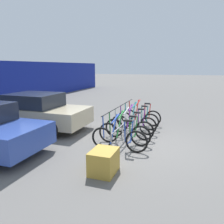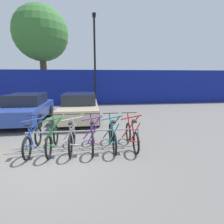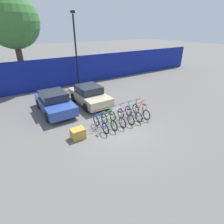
{
  "view_description": "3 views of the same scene",
  "coord_description": "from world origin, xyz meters",
  "px_view_note": "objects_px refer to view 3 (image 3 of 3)",
  "views": [
    {
      "loc": [
        -6.52,
        -1.27,
        2.43
      ],
      "look_at": [
        0.9,
        1.31,
        0.78
      ],
      "focal_mm": 35.0,
      "sensor_mm": 36.0,
      "label": 1
    },
    {
      "loc": [
        1.0,
        -4.67,
        2.23
      ],
      "look_at": [
        1.9,
        2.58,
        0.75
      ],
      "focal_mm": 28.0,
      "sensor_mm": 36.0,
      "label": 2
    },
    {
      "loc": [
        -4.88,
        -7.0,
        5.32
      ],
      "look_at": [
        0.19,
        0.77,
        0.77
      ],
      "focal_mm": 28.0,
      "sensor_mm": 36.0,
      "label": 3
    }
  ],
  "objects_px": {
    "bike_rack": "(121,114)",
    "cargo_crate": "(78,133)",
    "tree_behind_hoarding": "(12,22)",
    "bicycle_green": "(109,121)",
    "bicycle_teal": "(133,113)",
    "car_beige": "(89,95)",
    "car_blue": "(54,102)",
    "bicycle_purple": "(126,116)",
    "bicycle_blue": "(101,124)",
    "bicycle_silver": "(117,118)",
    "lamp_post": "(76,48)",
    "bicycle_red": "(141,111)"
  },
  "relations": [
    {
      "from": "bicycle_purple",
      "to": "bicycle_teal",
      "type": "height_order",
      "value": "same"
    },
    {
      "from": "bicycle_silver",
      "to": "bicycle_red",
      "type": "height_order",
      "value": "same"
    },
    {
      "from": "lamp_post",
      "to": "cargo_crate",
      "type": "height_order",
      "value": "lamp_post"
    },
    {
      "from": "bicycle_blue",
      "to": "tree_behind_hoarding",
      "type": "bearing_deg",
      "value": 103.33
    },
    {
      "from": "bicycle_blue",
      "to": "car_beige",
      "type": "xyz_separation_m",
      "value": [
        1.18,
        3.74,
        0.31
      ]
    },
    {
      "from": "bicycle_silver",
      "to": "bicycle_teal",
      "type": "relative_size",
      "value": 1.0
    },
    {
      "from": "bicycle_purple",
      "to": "car_beige",
      "type": "xyz_separation_m",
      "value": [
        -0.59,
        3.74,
        0.31
      ]
    },
    {
      "from": "bicycle_green",
      "to": "bike_rack",
      "type": "bearing_deg",
      "value": 7.41
    },
    {
      "from": "bicycle_silver",
      "to": "car_blue",
      "type": "height_order",
      "value": "car_blue"
    },
    {
      "from": "bike_rack",
      "to": "bicycle_teal",
      "type": "relative_size",
      "value": 2.09
    },
    {
      "from": "bicycle_purple",
      "to": "cargo_crate",
      "type": "bearing_deg",
      "value": -174.61
    },
    {
      "from": "bike_rack",
      "to": "lamp_post",
      "type": "bearing_deg",
      "value": 85.53
    },
    {
      "from": "bicycle_green",
      "to": "tree_behind_hoarding",
      "type": "relative_size",
      "value": 0.22
    },
    {
      "from": "bike_rack",
      "to": "tree_behind_hoarding",
      "type": "relative_size",
      "value": 0.45
    },
    {
      "from": "car_beige",
      "to": "bicycle_red",
      "type": "bearing_deg",
      "value": -63.83
    },
    {
      "from": "car_blue",
      "to": "lamp_post",
      "type": "relative_size",
      "value": 0.62
    },
    {
      "from": "bicycle_green",
      "to": "car_beige",
      "type": "relative_size",
      "value": 0.43
    },
    {
      "from": "bicycle_green",
      "to": "lamp_post",
      "type": "height_order",
      "value": "lamp_post"
    },
    {
      "from": "bicycle_blue",
      "to": "bicycle_purple",
      "type": "distance_m",
      "value": 1.77
    },
    {
      "from": "bicycle_green",
      "to": "bicycle_blue",
      "type": "bearing_deg",
      "value": 178.49
    },
    {
      "from": "bike_rack",
      "to": "bicycle_green",
      "type": "relative_size",
      "value": 2.09
    },
    {
      "from": "bicycle_silver",
      "to": "lamp_post",
      "type": "distance_m",
      "value": 8.66
    },
    {
      "from": "bicycle_green",
      "to": "bicycle_teal",
      "type": "relative_size",
      "value": 1.0
    },
    {
      "from": "bike_rack",
      "to": "cargo_crate",
      "type": "height_order",
      "value": "bike_rack"
    },
    {
      "from": "bicycle_red",
      "to": "car_beige",
      "type": "xyz_separation_m",
      "value": [
        -1.84,
        3.74,
        0.31
      ]
    },
    {
      "from": "bicycle_blue",
      "to": "cargo_crate",
      "type": "bearing_deg",
      "value": -174.88
    },
    {
      "from": "bicycle_blue",
      "to": "bicycle_purple",
      "type": "relative_size",
      "value": 1.0
    },
    {
      "from": "lamp_post",
      "to": "car_beige",
      "type": "bearing_deg",
      "value": -102.51
    },
    {
      "from": "bicycle_teal",
      "to": "bicycle_red",
      "type": "xyz_separation_m",
      "value": [
        0.63,
        0.0,
        0.0
      ]
    },
    {
      "from": "cargo_crate",
      "to": "lamp_post",
      "type": "bearing_deg",
      "value": 66.26
    },
    {
      "from": "bike_rack",
      "to": "bicycle_silver",
      "type": "relative_size",
      "value": 2.09
    },
    {
      "from": "tree_behind_hoarding",
      "to": "bicycle_blue",
      "type": "bearing_deg",
      "value": -78.53
    },
    {
      "from": "bicycle_purple",
      "to": "cargo_crate",
      "type": "height_order",
      "value": "bicycle_purple"
    },
    {
      "from": "car_blue",
      "to": "tree_behind_hoarding",
      "type": "distance_m",
      "value": 8.6
    },
    {
      "from": "bicycle_teal",
      "to": "lamp_post",
      "type": "relative_size",
      "value": 0.26
    },
    {
      "from": "bicycle_red",
      "to": "car_blue",
      "type": "bearing_deg",
      "value": 136.56
    },
    {
      "from": "bike_rack",
      "to": "bicycle_green",
      "type": "bearing_deg",
      "value": -171.08
    },
    {
      "from": "bicycle_purple",
      "to": "car_blue",
      "type": "xyz_separation_m",
      "value": [
        -3.2,
        3.81,
        0.31
      ]
    },
    {
      "from": "bike_rack",
      "to": "bicycle_silver",
      "type": "xyz_separation_m",
      "value": [
        -0.36,
        -0.15,
        -0.11
      ]
    },
    {
      "from": "bicycle_blue",
      "to": "bicycle_silver",
      "type": "distance_m",
      "value": 1.15
    },
    {
      "from": "bike_rack",
      "to": "cargo_crate",
      "type": "xyz_separation_m",
      "value": [
        -2.93,
        -0.23,
        -0.21
      ]
    },
    {
      "from": "bicycle_silver",
      "to": "car_blue",
      "type": "xyz_separation_m",
      "value": [
        -2.58,
        3.81,
        0.31
      ]
    },
    {
      "from": "bicycle_silver",
      "to": "car_beige",
      "type": "relative_size",
      "value": 0.43
    },
    {
      "from": "bicycle_green",
      "to": "bicycle_silver",
      "type": "relative_size",
      "value": 1.0
    },
    {
      "from": "bicycle_blue",
      "to": "bicycle_silver",
      "type": "bearing_deg",
      "value": 1.86
    },
    {
      "from": "car_beige",
      "to": "car_blue",
      "type": "bearing_deg",
      "value": 178.51
    },
    {
      "from": "bike_rack",
      "to": "tree_behind_hoarding",
      "type": "xyz_separation_m",
      "value": [
        -3.7,
        10.62,
        5.19
      ]
    },
    {
      "from": "bicycle_teal",
      "to": "lamp_post",
      "type": "xyz_separation_m",
      "value": [
        -0.27,
        7.97,
        3.23
      ]
    },
    {
      "from": "cargo_crate",
      "to": "bicycle_purple",
      "type": "bearing_deg",
      "value": 1.45
    },
    {
      "from": "bike_rack",
      "to": "bicycle_silver",
      "type": "distance_m",
      "value": 0.4
    }
  ]
}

